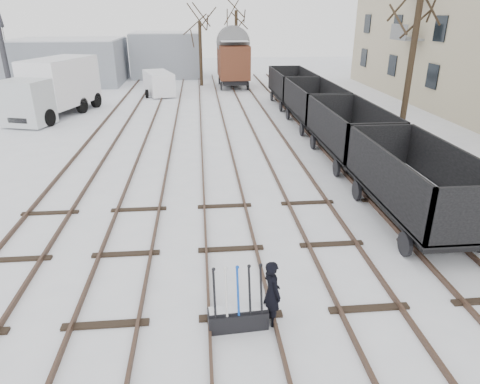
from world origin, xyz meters
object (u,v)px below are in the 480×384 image
object	(u,v)px
panel_van	(159,83)
crane	(7,68)
lorry	(54,87)
freight_wagon_a	(414,195)
worker	(272,293)
ground_frame	(238,316)
box_van_wagon	(233,60)

from	to	relation	value
panel_van	crane	world-z (taller)	crane
lorry	crane	xyz separation A→B (m)	(-5.72, 7.48, 0.43)
freight_wagon_a	panel_van	world-z (taller)	freight_wagon_a
worker	panel_van	world-z (taller)	panel_van
ground_frame	lorry	xyz separation A→B (m)	(-10.05, 21.80, 1.58)
box_van_wagon	lorry	distance (m)	16.52
freight_wagon_a	lorry	size ratio (longest dim) A/B	0.74
freight_wagon_a	crane	distance (m)	33.05
worker	crane	size ratio (longest dim) A/B	0.18
lorry	crane	bearing A→B (deg)	144.44
ground_frame	crane	xyz separation A→B (m)	(-15.77, 29.28, 2.01)
freight_wagon_a	panel_van	bearing A→B (deg)	112.24
panel_van	crane	distance (m)	11.89
box_van_wagon	crane	world-z (taller)	crane
freight_wagon_a	crane	world-z (taller)	crane
panel_van	worker	bearing A→B (deg)	-97.17
ground_frame	freight_wagon_a	xyz separation A→B (m)	(6.09, 4.52, 0.68)
freight_wagon_a	box_van_wagon	distance (m)	28.27
ground_frame	box_van_wagon	size ratio (longest dim) A/B	0.27
worker	box_van_wagon	distance (m)	32.51
freight_wagon_a	panel_van	distance (m)	26.55
lorry	freight_wagon_a	bearing A→B (deg)	-29.90
crane	lorry	bearing A→B (deg)	-70.22
box_van_wagon	crane	size ratio (longest dim) A/B	0.62
panel_van	crane	size ratio (longest dim) A/B	0.53
ground_frame	crane	world-z (taller)	crane
freight_wagon_a	lorry	world-z (taller)	lorry
box_van_wagon	lorry	xyz separation A→B (m)	(-12.56, -10.73, -0.54)
lorry	worker	bearing A→B (deg)	-46.51
box_van_wagon	lorry	bearing A→B (deg)	-139.91
crane	panel_van	bearing A→B (deg)	-18.51
worker	crane	xyz separation A→B (m)	(-16.52, 29.18, 1.51)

